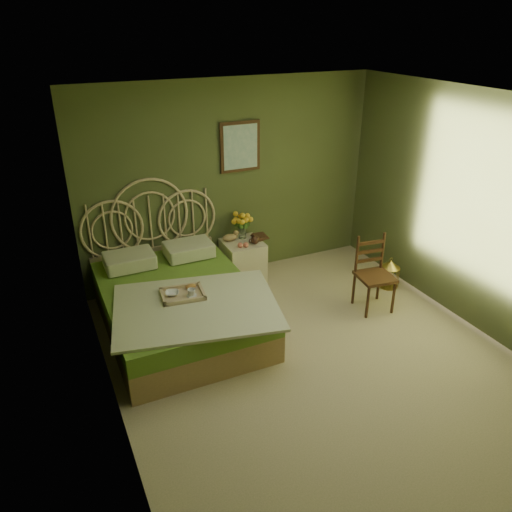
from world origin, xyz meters
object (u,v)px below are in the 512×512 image
nightstand (243,255)px  chair (372,269)px  bed (178,302)px  birdcage (389,274)px

nightstand → chair: (1.13, -1.29, 0.15)m
bed → chair: bed is taller
chair → nightstand: bearing=138.4°
birdcage → nightstand: bearing=148.6°
bed → birdcage: bearing=-5.4°
chair → birdcage: (0.53, 0.28, -0.32)m
bed → chair: bearing=-13.5°
bed → birdcage: size_ratio=6.27×
nightstand → birdcage: bearing=-31.4°
birdcage → bed: bearing=174.6°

